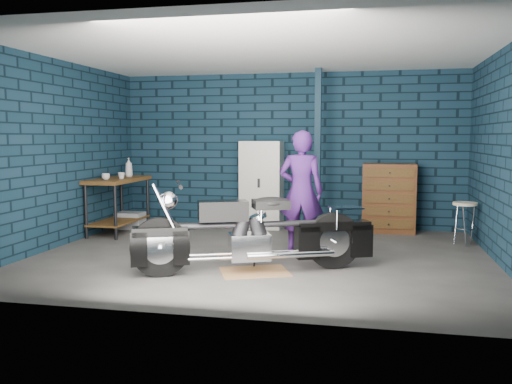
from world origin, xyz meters
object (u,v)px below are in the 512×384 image
at_px(workbench, 119,205).
at_px(motorcycle, 254,227).
at_px(storage_bin, 130,220).
at_px(shop_stool, 464,224).
at_px(tool_chest, 389,198).
at_px(person, 301,191).
at_px(locker, 262,185).

bearing_deg(workbench, motorcycle, -37.47).
distance_m(storage_bin, shop_stool, 5.45).
relative_size(storage_bin, shop_stool, 0.72).
bearing_deg(shop_stool, tool_chest, 140.29).
bearing_deg(storage_bin, shop_stool, -3.29).
relative_size(workbench, shop_stool, 2.20).
height_order(workbench, motorcycle, motorcycle).
height_order(person, storage_bin, person).
relative_size(person, locker, 1.11).
relative_size(locker, tool_chest, 1.32).
xyz_separation_m(person, tool_chest, (1.24, 1.79, -0.27)).
bearing_deg(motorcycle, workbench, 119.67).
bearing_deg(tool_chest, workbench, -167.74).
xyz_separation_m(motorcycle, shop_stool, (2.68, 2.20, -0.22)).
bearing_deg(workbench, person, -14.86).
bearing_deg(tool_chest, storage_bin, -172.56).
distance_m(workbench, person, 3.29).
height_order(workbench, locker, locker).
relative_size(person, shop_stool, 2.64).
bearing_deg(locker, shop_stool, -15.34).
bearing_deg(tool_chest, person, -124.56).
distance_m(workbench, shop_stool, 5.46).
bearing_deg(workbench, storage_bin, 87.02).
bearing_deg(motorcycle, person, 50.70).
distance_m(locker, shop_stool, 3.37).
relative_size(motorcycle, tool_chest, 2.13).
distance_m(motorcycle, tool_chest, 3.48).
relative_size(storage_bin, tool_chest, 0.40).
height_order(workbench, shop_stool, workbench).
bearing_deg(workbench, locker, 23.13).
distance_m(motorcycle, storage_bin, 3.75).
bearing_deg(storage_bin, tool_chest, 7.44).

